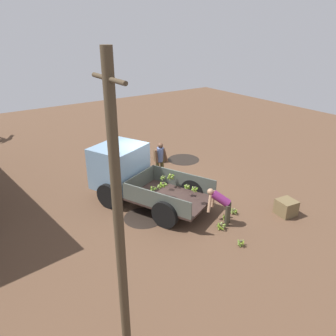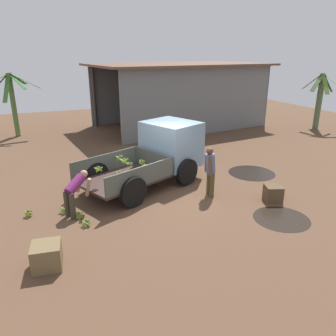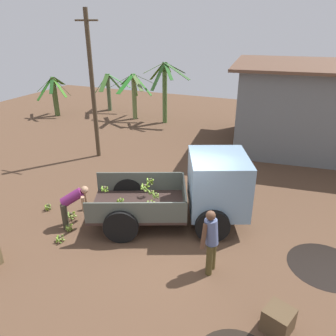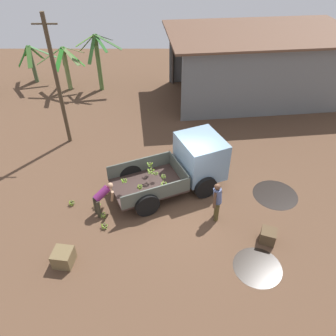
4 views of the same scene
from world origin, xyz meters
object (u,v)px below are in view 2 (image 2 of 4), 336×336
at_px(banana_bunch_on_ground_2, 28,213).
at_px(person_worker_loading, 75,190).
at_px(person_foreground_visitor, 210,169).
at_px(banana_bunch_on_ground_0, 66,209).
at_px(banana_bunch_on_ground_3, 79,215).
at_px(wooden_crate_1, 273,193).
at_px(banana_bunch_on_ground_1, 87,222).
at_px(wooden_crate_0, 47,256).
at_px(cargo_truck, 163,150).

bearing_deg(banana_bunch_on_ground_2, person_worker_loading, -15.47).
height_order(person_foreground_visitor, banana_bunch_on_ground_0, person_foreground_visitor).
height_order(person_worker_loading, banana_bunch_on_ground_2, person_worker_loading).
height_order(banana_bunch_on_ground_3, wooden_crate_1, wooden_crate_1).
bearing_deg(banana_bunch_on_ground_2, banana_bunch_on_ground_1, -38.95).
bearing_deg(banana_bunch_on_ground_1, banana_bunch_on_ground_2, 141.05).
xyz_separation_m(banana_bunch_on_ground_1, banana_bunch_on_ground_2, (-1.45, 1.17, 0.00)).
distance_m(banana_bunch_on_ground_0, banana_bunch_on_ground_3, 0.60).
bearing_deg(banana_bunch_on_ground_1, banana_bunch_on_ground_0, 112.91).
distance_m(banana_bunch_on_ground_1, wooden_crate_0, 1.84).
xyz_separation_m(banana_bunch_on_ground_1, wooden_crate_0, (-1.07, -1.48, 0.17)).
xyz_separation_m(person_foreground_visitor, banana_bunch_on_ground_2, (-5.47, 0.68, -0.80)).
distance_m(person_worker_loading, banana_bunch_on_ground_2, 1.50).
height_order(cargo_truck, banana_bunch_on_ground_2, cargo_truck).
xyz_separation_m(banana_bunch_on_ground_3, wooden_crate_0, (-0.94, -2.01, 0.17)).
relative_size(cargo_truck, banana_bunch_on_ground_0, 14.96).
bearing_deg(banana_bunch_on_ground_0, banana_bunch_on_ground_3, -58.45).
bearing_deg(cargo_truck, banana_bunch_on_ground_1, -165.62).
distance_m(banana_bunch_on_ground_0, banana_bunch_on_ground_1, 1.13).
xyz_separation_m(cargo_truck, banana_bunch_on_ground_3, (-3.33, -1.97, -1.00)).
bearing_deg(banana_bunch_on_ground_1, banana_bunch_on_ground_3, 103.22).
bearing_deg(banana_bunch_on_ground_1, wooden_crate_1, -5.84).
height_order(banana_bunch_on_ground_1, banana_bunch_on_ground_2, banana_bunch_on_ground_2).
relative_size(person_worker_loading, banana_bunch_on_ground_1, 4.63).
bearing_deg(banana_bunch_on_ground_0, wooden_crate_1, -14.81).
height_order(banana_bunch_on_ground_1, banana_bunch_on_ground_3, banana_bunch_on_ground_1).
height_order(banana_bunch_on_ground_0, banana_bunch_on_ground_2, banana_bunch_on_ground_0).
bearing_deg(banana_bunch_on_ground_3, person_worker_loading, 93.03).
distance_m(banana_bunch_on_ground_1, wooden_crate_1, 5.73).
height_order(cargo_truck, banana_bunch_on_ground_3, cargo_truck).
bearing_deg(wooden_crate_1, banana_bunch_on_ground_0, 165.19).
bearing_deg(wooden_crate_0, banana_bunch_on_ground_1, 54.25).
bearing_deg(banana_bunch_on_ground_2, cargo_truck, 15.79).
bearing_deg(wooden_crate_0, banana_bunch_on_ground_2, 98.22).
height_order(person_foreground_visitor, person_worker_loading, person_foreground_visitor).
relative_size(banana_bunch_on_ground_2, wooden_crate_1, 0.52).
distance_m(person_foreground_visitor, banana_bunch_on_ground_3, 4.22).
distance_m(banana_bunch_on_ground_0, wooden_crate_0, 2.60).
height_order(person_foreground_visitor, banana_bunch_on_ground_2, person_foreground_visitor).
bearing_deg(banana_bunch_on_ground_2, person_foreground_visitor, -7.05).
bearing_deg(banana_bunch_on_ground_1, person_foreground_visitor, 7.04).
xyz_separation_m(banana_bunch_on_ground_0, banana_bunch_on_ground_1, (0.44, -1.04, -0.02)).
height_order(person_foreground_visitor, wooden_crate_1, person_foreground_visitor).
height_order(person_worker_loading, wooden_crate_1, person_worker_loading).
xyz_separation_m(person_foreground_visitor, wooden_crate_1, (1.68, -1.08, -0.66)).
bearing_deg(person_worker_loading, banana_bunch_on_ground_3, -122.90).
distance_m(cargo_truck, person_foreground_visitor, 2.16).
xyz_separation_m(person_worker_loading, banana_bunch_on_ground_2, (-1.31, 0.36, -0.64)).
distance_m(person_foreground_visitor, wooden_crate_1, 2.10).
relative_size(cargo_truck, person_foreground_visitor, 2.93).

